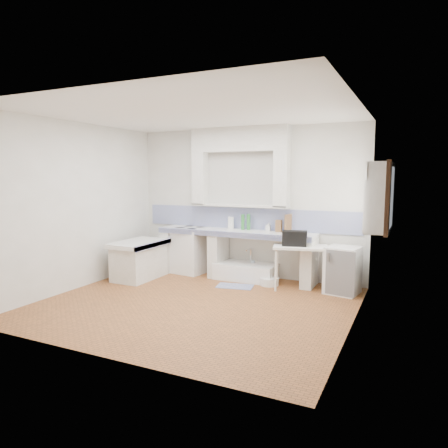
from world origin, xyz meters
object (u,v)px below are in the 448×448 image
at_px(side_table, 300,268).
at_px(fridge, 343,270).
at_px(stove, 190,251).
at_px(sink, 246,272).

height_order(side_table, fridge, fridge).
bearing_deg(stove, fridge, 3.46).
relative_size(stove, side_table, 0.96).
bearing_deg(side_table, sink, 152.47).
relative_size(stove, sink, 0.77).
bearing_deg(fridge, stove, -173.91).
relative_size(sink, side_table, 1.25).
distance_m(side_table, fridge, 0.69).
bearing_deg(stove, side_table, 0.66).
xyz_separation_m(side_table, fridge, (0.69, 0.07, 0.01)).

